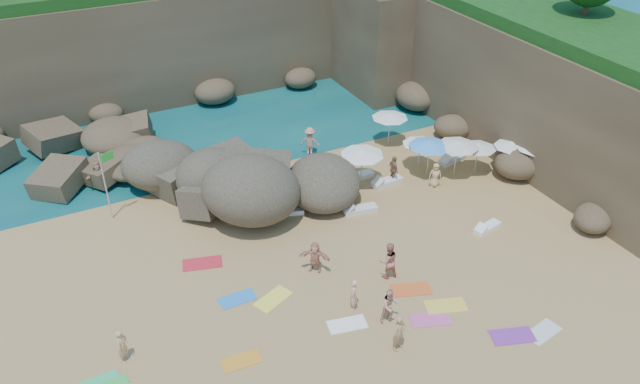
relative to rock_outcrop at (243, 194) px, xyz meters
name	(u,v)px	position (x,y,z in m)	size (l,w,h in m)	color
ground	(311,265)	(0.70, -7.66, 0.00)	(120.00, 120.00, 0.00)	tan
seawater	(159,66)	(0.70, 22.34, 0.00)	(120.00, 120.00, 0.00)	#0C4751
cliff_back	(193,34)	(2.70, 17.34, 4.00)	(44.00, 8.00, 8.00)	brown
cliff_right	(512,71)	(19.70, 0.34, 4.00)	(8.00, 30.00, 8.00)	brown
cliff_corner	(392,25)	(17.70, 12.34, 4.00)	(10.00, 12.00, 8.00)	brown
rock_promontory	(41,169)	(-10.30, 8.34, 0.00)	(12.00, 7.00, 2.00)	brown
rock_outcrop	(243,194)	(0.00, 0.00, 0.00)	(9.02, 6.77, 3.61)	brown
flag_pole	(106,177)	(-7.21, 0.89, 2.63)	(0.79, 0.30, 4.13)	silver
parasol_0	(362,152)	(6.65, -2.25, 2.23)	(2.56, 2.56, 2.42)	silver
parasol_1	(390,115)	(10.90, 1.51, 2.08)	(2.39, 2.39, 2.26)	silver
parasol_2	(420,142)	(10.80, -2.16, 1.90)	(2.19, 2.19, 2.07)	silver
parasol_3	(362,151)	(6.74, -2.10, 2.19)	(2.53, 2.53, 2.39)	silver
parasol_4	(458,143)	(12.31, -3.81, 2.21)	(2.55, 2.55, 2.41)	silver
parasol_5	(290,174)	(2.18, -1.97, 1.78)	(2.05, 2.05, 1.94)	silver
parasol_7	(479,146)	(13.66, -4.13, 1.88)	(2.16, 2.16, 2.05)	silver
parasol_8	(536,145)	(16.53, -5.87, 2.07)	(2.38, 2.38, 2.25)	silver
parasol_10	(430,143)	(10.80, -3.09, 2.22)	(2.56, 2.56, 2.42)	silver
parasol_11	(512,144)	(15.62, -4.82, 1.83)	(2.11, 2.11, 2.00)	silver
lounger_0	(387,182)	(8.08, -2.89, 0.15)	(1.99, 0.66, 0.31)	silver
lounger_1	(359,176)	(6.93, -1.51, 0.14)	(1.85, 0.62, 0.29)	white
lounger_2	(452,159)	(13.25, -2.41, 0.15)	(1.94, 0.65, 0.30)	silver
lounger_3	(287,211)	(1.49, -3.02, 0.14)	(1.80, 0.60, 0.28)	white
lounger_4	(360,209)	(5.20, -4.69, 0.15)	(1.90, 0.63, 0.30)	silver
lounger_5	(488,228)	(10.46, -9.24, 0.13)	(1.68, 0.56, 0.26)	white
towel_2	(242,361)	(-4.61, -12.00, 0.01)	(1.63, 0.81, 0.03)	orange
towel_4	(273,299)	(-1.97, -9.13, 0.02)	(1.80, 0.90, 0.03)	#FCE942
towel_5	(347,324)	(0.30, -12.12, 0.02)	(1.72, 0.86, 0.03)	white
towel_6	(512,336)	(6.34, -15.93, 0.02)	(1.89, 0.94, 0.03)	purple
towel_7	(202,263)	(-4.11, -5.16, 0.02)	(1.95, 0.97, 0.03)	red
towel_8	(237,299)	(-3.46, -8.38, 0.01)	(1.70, 0.85, 0.03)	blue
towel_9	(430,319)	(3.77, -13.50, 0.02)	(1.78, 0.89, 0.03)	#D85490
towel_10	(411,289)	(4.11, -11.45, 0.02)	(1.86, 0.93, 0.03)	#E55A24
towel_11	(98,383)	(-10.10, -10.56, 0.01)	(1.62, 0.81, 0.03)	#36BD6B
towel_12	(446,306)	(4.90, -13.10, 0.02)	(1.87, 0.93, 0.03)	yellow
towel_13	(543,332)	(7.70, -16.33, 0.01)	(1.68, 0.84, 0.03)	silver
person_stand_0	(122,346)	(-8.86, -9.77, 0.80)	(0.58, 0.38, 1.60)	tan
person_stand_1	(388,261)	(3.61, -10.12, 0.97)	(0.94, 0.74, 1.94)	#C07160
person_stand_2	(310,141)	(5.57, 2.52, 0.95)	(1.23, 0.51, 1.90)	tan
person_stand_3	(394,169)	(8.57, -2.77, 0.86)	(1.01, 0.42, 1.72)	#94694A
person_stand_4	(435,175)	(10.49, -4.32, 0.76)	(0.75, 0.41, 1.53)	#DFB075
person_stand_5	(98,175)	(-7.33, 4.43, 0.87)	(1.62, 0.47, 1.74)	#AE7D57
person_stand_6	(353,295)	(1.03, -11.31, 0.81)	(0.59, 0.39, 1.61)	#EBA985
person_lie_3	(315,267)	(0.68, -8.15, 0.22)	(1.53, 1.65, 0.44)	tan
person_lie_4	(398,345)	(1.54, -14.29, 0.21)	(0.63, 1.73, 0.41)	tan
person_lie_5	(389,315)	(2.08, -12.72, 0.33)	(0.84, 1.73, 0.65)	#E19B80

